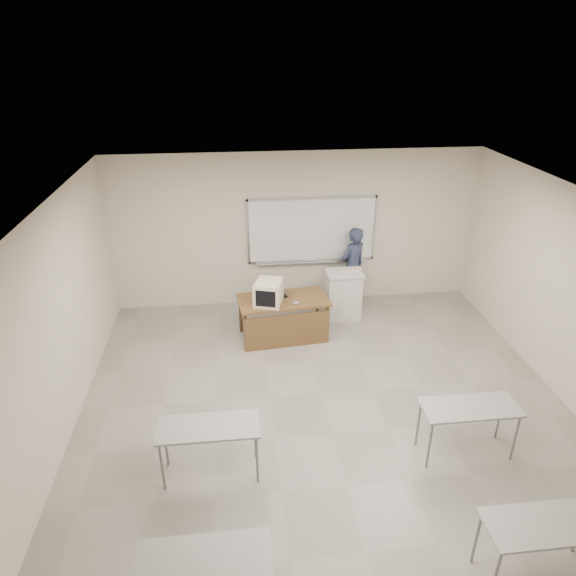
{
  "coord_description": "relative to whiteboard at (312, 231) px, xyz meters",
  "views": [
    {
      "loc": [
        -1.19,
        -5.25,
        4.8
      ],
      "look_at": [
        -0.36,
        2.2,
        1.15
      ],
      "focal_mm": 32.0,
      "sensor_mm": 36.0,
      "label": 1
    }
  ],
  "objects": [
    {
      "name": "whiteboard",
      "position": [
        0.0,
        0.0,
        0.0
      ],
      "size": [
        2.48,
        0.1,
        1.31
      ],
      "color": "white",
      "rests_on": "floor"
    },
    {
      "name": "crt_monitor",
      "position": [
        -0.95,
        -1.49,
        -0.53
      ],
      "size": [
        0.44,
        0.49,
        0.42
      ],
      "rotation": [
        0.0,
        0.0,
        -0.3
      ],
      "color": "beige",
      "rests_on": "instructor_desk"
    },
    {
      "name": "podium",
      "position": [
        0.5,
        -0.77,
        -1.01
      ],
      "size": [
        0.67,
        0.49,
        0.93
      ],
      "rotation": [
        0.0,
        0.0,
        -0.0
      ],
      "color": "silver",
      "rests_on": "floor"
    },
    {
      "name": "student_desks",
      "position": [
        -0.3,
        -5.32,
        -0.81
      ],
      "size": [
        4.4,
        2.2,
        0.73
      ],
      "color": "gray",
      "rests_on": "floor"
    },
    {
      "name": "mouse",
      "position": [
        -0.5,
        -1.57,
        -0.71
      ],
      "size": [
        0.11,
        0.09,
        0.04
      ],
      "primitive_type": "ellipsoid",
      "rotation": [
        0.0,
        0.0,
        0.41
      ],
      "color": "#ADB1B4",
      "rests_on": "instructor_desk"
    },
    {
      "name": "instructor_desk",
      "position": [
        -0.7,
        -1.48,
        -0.92
      ],
      "size": [
        1.55,
        0.77,
        0.75
      ],
      "rotation": [
        0.0,
        0.0,
        0.1
      ],
      "color": "brown",
      "rests_on": "floor"
    },
    {
      "name": "floor",
      "position": [
        -0.3,
        -3.97,
        -1.49
      ],
      "size": [
        7.0,
        8.0,
        0.01
      ],
      "primitive_type": "cube",
      "color": "gray",
      "rests_on": "ground"
    },
    {
      "name": "presenter",
      "position": [
        0.78,
        -0.26,
        -0.68
      ],
      "size": [
        0.7,
        0.63,
        1.61
      ],
      "primitive_type": "imported",
      "rotation": [
        0.0,
        0.0,
        3.68
      ],
      "color": "black",
      "rests_on": "floor"
    },
    {
      "name": "keyboard",
      "position": [
        0.65,
        -0.69,
        -0.54
      ],
      "size": [
        0.42,
        0.25,
        0.02
      ],
      "primitive_type": "cube",
      "rotation": [
        0.0,
        0.0,
        0.32
      ],
      "color": "beige",
      "rests_on": "podium"
    },
    {
      "name": "laptop",
      "position": [
        -0.8,
        -1.21,
        -0.67
      ],
      "size": [
        0.32,
        0.3,
        0.24
      ],
      "rotation": [
        0.0,
        0.0,
        0.43
      ],
      "color": "black",
      "rests_on": "instructor_desk"
    }
  ]
}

